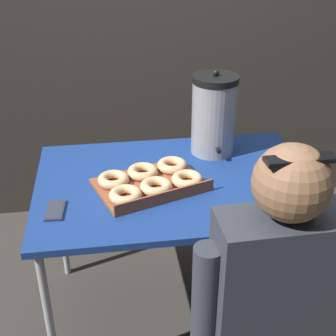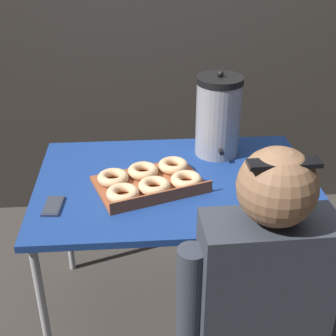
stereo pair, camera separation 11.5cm
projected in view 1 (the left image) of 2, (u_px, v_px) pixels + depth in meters
The scene contains 7 objects.
ground_plane at pixel (175, 310), 2.31m from camera, with size 12.00×12.00×0.00m, color #3D3833.
back_wall at pixel (147, 0), 2.59m from camera, with size 6.00×0.11×2.58m.
folding_table at pixel (176, 191), 1.97m from camera, with size 1.16×0.80×0.74m.
donut_box at pixel (150, 181), 1.89m from camera, with size 0.49×0.41×0.05m.
coffee_urn at pixel (214, 115), 2.10m from camera, with size 0.21×0.23×0.39m.
cell_phone at pixel (55, 210), 1.74m from camera, with size 0.07×0.14×0.01m.
person_seated at pixel (271, 322), 1.48m from camera, with size 0.52×0.22×1.21m.
Camera 1 is at (-0.27, -1.66, 1.73)m, focal length 50.00 mm.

